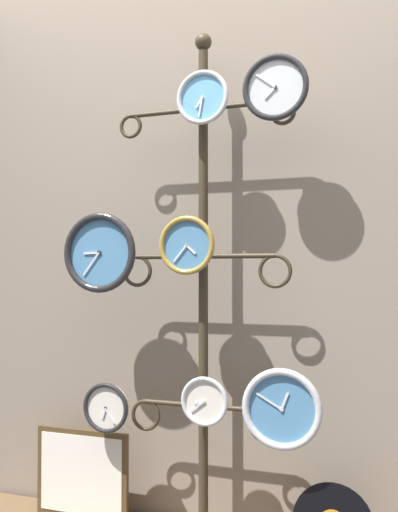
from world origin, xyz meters
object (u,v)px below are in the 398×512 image
(clock_bottom_left, at_px, (106,408))
(picture_frame, at_px, (82,474))
(clock_top_center, at_px, (203,98))
(clock_top_right, at_px, (276,88))
(clock_middle_left, at_px, (100,253))
(display_stand, at_px, (203,381))
(clock_bottom_center, at_px, (205,401))
(clock_middle_center, at_px, (187,245))
(clock_bottom_right, at_px, (282,409))

(clock_bottom_left, xyz_separation_m, picture_frame, (-0.16, 0.08, -0.31))
(clock_top_center, relative_size, clock_top_right, 0.85)
(clock_middle_left, bearing_deg, picture_frame, 142.90)
(display_stand, xyz_separation_m, clock_middle_left, (-0.41, -0.12, 0.51))
(display_stand, distance_m, clock_top_right, 1.17)
(display_stand, xyz_separation_m, clock_top_right, (0.32, -0.09, 1.13))
(clock_bottom_left, bearing_deg, clock_middle_left, -121.64)
(display_stand, xyz_separation_m, clock_top_center, (0.03, -0.09, 1.12))
(clock_top_right, relative_size, clock_middle_left, 0.77)
(clock_top_right, bearing_deg, clock_bottom_center, -176.66)
(clock_middle_left, bearing_deg, clock_middle_center, 3.78)
(clock_top_center, relative_size, picture_frame, 0.49)
(clock_bottom_left, bearing_deg, clock_top_center, 1.05)
(clock_bottom_left, height_order, clock_bottom_center, clock_bottom_center)
(display_stand, distance_m, picture_frame, 0.70)
(picture_frame, bearing_deg, clock_middle_center, -9.40)
(clock_middle_center, bearing_deg, picture_frame, 170.60)
(clock_bottom_right, bearing_deg, display_stand, 162.51)
(clock_bottom_center, distance_m, clock_bottom_right, 0.30)
(display_stand, distance_m, clock_bottom_center, 0.13)
(clock_bottom_left, bearing_deg, clock_bottom_right, -1.22)
(display_stand, height_order, clock_middle_left, display_stand)
(clock_middle_center, relative_size, clock_bottom_left, 1.13)
(clock_bottom_left, bearing_deg, clock_middle_center, -0.53)
(clock_top_right, distance_m, picture_frame, 1.79)
(clock_top_center, distance_m, clock_middle_center, 0.58)
(clock_middle_center, bearing_deg, clock_top_center, 10.02)
(clock_bottom_center, distance_m, picture_frame, 0.71)
(clock_middle_left, distance_m, clock_bottom_left, 0.63)
(clock_top_center, relative_size, clock_middle_left, 0.66)
(clock_bottom_left, relative_size, picture_frame, 0.47)
(clock_bottom_center, height_order, clock_bottom_right, clock_bottom_right)
(clock_top_center, xyz_separation_m, clock_middle_left, (-0.43, -0.04, -0.60))
(clock_top_right, distance_m, clock_bottom_left, 1.43)
(display_stand, height_order, clock_middle_center, display_stand)
(clock_middle_center, xyz_separation_m, clock_bottom_center, (0.08, -0.01, -0.60))
(display_stand, distance_m, clock_middle_left, 0.67)
(clock_middle_center, distance_m, clock_bottom_left, 0.75)
(clock_bottom_left, xyz_separation_m, clock_bottom_right, (0.73, -0.02, 0.06))
(clock_top_right, bearing_deg, picture_frame, 175.01)
(clock_top_center, distance_m, clock_bottom_right, 1.22)
(clock_middle_center, relative_size, clock_bottom_center, 1.22)
(clock_top_center, distance_m, clock_bottom_left, 1.30)
(clock_bottom_center, xyz_separation_m, picture_frame, (-0.59, 0.09, -0.37))
(clock_top_center, height_order, picture_frame, clock_top_center)
(picture_frame, bearing_deg, clock_middle_left, -37.10)
(clock_middle_left, height_order, clock_bottom_left, clock_middle_left)
(clock_middle_left, bearing_deg, clock_bottom_left, 58.36)
(clock_middle_center, bearing_deg, clock_middle_left, -176.22)
(clock_middle_left, height_order, clock_bottom_right, clock_middle_left)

